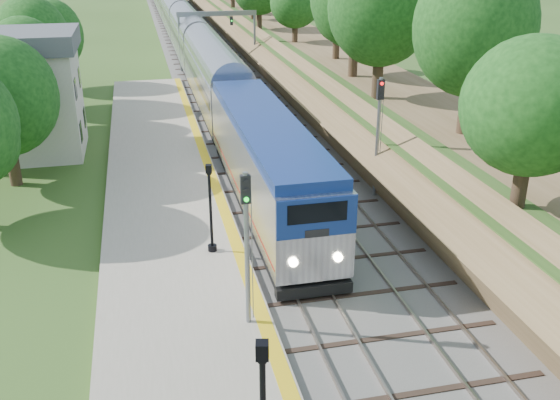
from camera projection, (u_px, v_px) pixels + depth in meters
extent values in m
cube|color=#4C4944|center=(209.00, 62.00, 71.82)|extent=(9.50, 170.00, 0.12)
cube|color=gray|center=(185.00, 62.00, 71.21)|extent=(0.08, 170.00, 0.16)
cube|color=gray|center=(198.00, 61.00, 71.51)|extent=(0.08, 170.00, 0.16)
cube|color=gray|center=(220.00, 60.00, 72.03)|extent=(0.08, 170.00, 0.16)
cube|color=gray|center=(232.00, 60.00, 72.32)|extent=(0.08, 170.00, 0.16)
cube|color=gray|center=(170.00, 227.00, 30.81)|extent=(6.40, 68.00, 0.38)
cube|color=gold|center=(227.00, 218.00, 31.32)|extent=(0.55, 68.00, 0.01)
cube|color=brown|center=(289.00, 46.00, 73.20)|extent=(9.00, 170.00, 3.00)
cube|color=brown|center=(256.00, 49.00, 72.48)|extent=(4.47, 170.00, 4.54)
cylinder|color=#332316|center=(527.00, 165.00, 26.93)|extent=(0.60, 0.60, 2.62)
sphere|color=#123C10|center=(541.00, 83.00, 25.53)|extent=(5.70, 5.70, 5.70)
cylinder|color=#332316|center=(276.00, 22.00, 71.80)|extent=(0.60, 0.60, 2.62)
cube|color=beige|center=(15.00, 104.00, 40.32)|extent=(8.00, 6.00, 6.80)
cube|color=#4D5054|center=(5.00, 41.00, 38.76)|extent=(8.60, 6.60, 1.20)
cube|color=black|center=(81.00, 132.00, 40.15)|extent=(0.05, 1.10, 1.30)
cube|color=black|center=(84.00, 117.00, 43.38)|extent=(0.05, 1.10, 1.30)
cube|color=black|center=(76.00, 89.00, 39.06)|extent=(0.05, 1.10, 1.30)
cube|color=black|center=(79.00, 77.00, 42.29)|extent=(0.05, 1.10, 1.30)
cylinder|color=slate|center=(180.00, 43.00, 65.43)|extent=(0.24, 0.24, 6.20)
cylinder|color=slate|center=(255.00, 40.00, 67.07)|extent=(0.24, 0.24, 6.20)
cube|color=slate|center=(217.00, 14.00, 65.14)|extent=(8.40, 0.25, 0.50)
cube|color=black|center=(193.00, 22.00, 64.78)|extent=(0.30, 0.20, 0.90)
cube|color=black|center=(231.00, 21.00, 65.60)|extent=(0.30, 0.20, 0.90)
cylinder|color=#332316|center=(46.00, 153.00, 37.99)|extent=(0.60, 0.60, 2.45)
sphere|color=#123C10|center=(37.00, 100.00, 36.69)|extent=(5.32, 5.32, 5.32)
cylinder|color=#332316|center=(68.00, 94.00, 52.35)|extent=(0.60, 0.60, 2.45)
sphere|color=#123C10|center=(62.00, 54.00, 51.05)|extent=(5.32, 5.32, 5.32)
cube|color=black|center=(266.00, 198.00, 33.13)|extent=(2.92, 18.27, 0.63)
cube|color=#B7BAC1|center=(266.00, 160.00, 32.30)|extent=(3.17, 19.03, 3.59)
cube|color=navy|center=(266.00, 123.00, 31.51)|extent=(3.04, 18.27, 0.47)
cube|color=navy|center=(317.00, 218.00, 23.34)|extent=(3.14, 0.10, 1.59)
cube|color=black|center=(317.00, 213.00, 23.23)|extent=(2.33, 0.06, 0.79)
cube|color=maroon|center=(266.00, 182.00, 32.78)|extent=(3.19, 18.65, 0.11)
cube|color=#B7BAC1|center=(215.00, 83.00, 51.01)|extent=(3.17, 21.14, 4.12)
cube|color=#B7BAC1|center=(190.00, 42.00, 70.52)|extent=(3.17, 21.14, 4.12)
cube|color=#B7BAC1|center=(176.00, 19.00, 90.03)|extent=(3.17, 21.14, 4.12)
cube|color=#B7BAC1|center=(167.00, 4.00, 109.54)|extent=(3.17, 21.14, 4.12)
cube|color=black|center=(262.00, 350.00, 13.91)|extent=(0.35, 0.35, 0.43)
cube|color=silver|center=(262.00, 350.00, 13.91)|extent=(0.25, 0.25, 0.32)
cylinder|color=black|center=(212.00, 248.00, 28.01)|extent=(0.41, 0.41, 0.28)
cylinder|color=black|center=(211.00, 211.00, 27.30)|extent=(0.13, 0.13, 3.60)
cube|color=black|center=(209.00, 169.00, 26.53)|extent=(0.30, 0.30, 0.37)
cube|color=silver|center=(209.00, 169.00, 26.53)|extent=(0.22, 0.22, 0.28)
cylinder|color=slate|center=(247.00, 251.00, 21.77)|extent=(0.18, 0.18, 5.85)
cube|color=black|center=(246.00, 189.00, 20.86)|extent=(0.34, 0.22, 1.01)
cylinder|color=#0CE526|center=(246.00, 191.00, 20.74)|extent=(0.16, 0.06, 0.16)
cylinder|color=slate|center=(377.00, 138.00, 33.53)|extent=(0.19, 0.19, 6.57)
cube|color=black|center=(381.00, 89.00, 32.50)|extent=(0.36, 0.23, 1.06)
cylinder|color=#FF0C0C|center=(382.00, 90.00, 32.37)|extent=(0.17, 0.06, 0.17)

